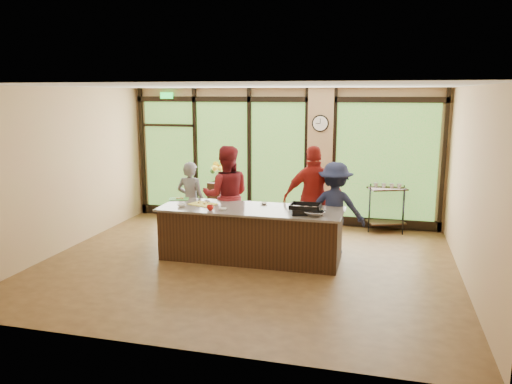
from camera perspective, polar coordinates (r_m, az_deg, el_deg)
The scene contains 25 objects.
floor at distance 8.67m, azimuth -1.11°, elevation -8.21°, with size 7.00×7.00×0.00m, color #4D351B.
ceiling at distance 8.17m, azimuth -1.19°, elevation 12.04°, with size 7.00×7.00×0.00m, color silver.
back_wall at distance 11.18m, azimuth 3.02°, elevation 4.10°, with size 7.00×7.00×0.00m, color tan.
left_wall at distance 9.82m, azimuth -21.24°, elevation 2.36°, with size 6.00×6.00×0.00m, color tan.
right_wall at distance 8.09m, azimuth 23.47°, elevation 0.44°, with size 6.00×6.00×0.00m, color tan.
window_wall at distance 11.11m, azimuth 3.79°, elevation 3.51°, with size 6.90×0.12×3.00m.
island_base at distance 8.81m, azimuth -0.59°, elevation -4.88°, with size 3.10×1.00×0.88m, color black.
countertop at distance 8.69m, azimuth -0.60°, elevation -1.97°, with size 3.20×1.10×0.04m, color gray.
wall_clock at distance 10.84m, azimuth 7.36°, elevation 7.79°, with size 0.36×0.04×0.36m.
cook_left at distance 9.93m, azimuth -7.46°, elevation -1.04°, with size 0.58×0.38×1.58m, color slate.
cook_midleft at distance 9.56m, azimuth -3.40°, elevation -0.41°, with size 0.93×0.73×1.92m, color maroon.
cook_midright at distance 9.27m, azimuth 6.65°, elevation -0.73°, with size 1.14×0.48×1.95m, color maroon.
cook_right at distance 9.11m, azimuth 9.00°, elevation -1.87°, with size 1.09×0.62×1.68m, color #1B203C.
roasting_pan at distance 8.34m, azimuth 5.66°, elevation -2.14°, with size 0.50×0.39×0.09m, color black.
mixing_bowl at distance 8.18m, azimuth 6.74°, elevation -2.45°, with size 0.33×0.33×0.08m, color silver.
cutting_board_left at distance 9.50m, azimuth -8.80°, elevation -0.80°, with size 0.36×0.27×0.01m, color green.
cutting_board_center at distance 9.02m, azimuth -6.12°, elevation -1.38°, with size 0.44×0.33×0.01m, color gold.
cutting_board_right at distance 8.50m, azimuth 6.33°, elevation -2.17°, with size 0.39×0.29×0.01m, color gold.
prep_bowl_near at distance 8.88m, azimuth -8.50°, elevation -1.53°, with size 0.15×0.15×0.05m, color white.
prep_bowl_mid at distance 8.54m, azimuth -3.80°, elevation -1.96°, with size 0.12×0.12×0.04m, color white.
prep_bowl_far at distance 8.97m, azimuth 0.90°, elevation -1.32°, with size 0.12×0.12×0.03m, color white.
red_ramekin at distance 8.54m, azimuth -5.26°, elevation -1.79°, with size 0.12×0.12×0.09m, color #AE1511.
flower_stand at distance 11.47m, azimuth -4.06°, elevation -1.07°, with size 0.45×0.45×0.89m, color black.
flower_vase at distance 11.36m, azimuth -4.10°, elevation 1.74°, with size 0.24×0.24×0.25m, color olive.
bar_cart at distance 10.86m, azimuth 14.70°, elevation -1.17°, with size 0.87×0.69×1.04m.
Camera 1 is at (2.21, -7.87, 2.89)m, focal length 35.00 mm.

